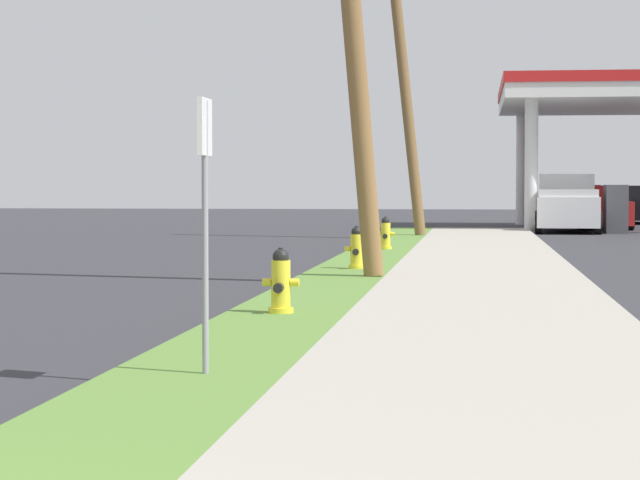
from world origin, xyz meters
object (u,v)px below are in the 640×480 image
object	(u,v)px
fire_hydrant_fourth	(386,235)
fire_hydrant_third	(357,250)
street_sign_post	(205,177)
truck_white_at_forecourt	(567,205)
car_black_by_near_pump	(631,206)
car_red_by_far_pump	(598,209)
fire_hydrant_second	(281,284)
utility_pole_background	(406,93)

from	to	relation	value
fire_hydrant_fourth	fire_hydrant_third	bearing A→B (deg)	-90.16
street_sign_post	truck_white_at_forecourt	bearing A→B (deg)	81.37
car_black_by_near_pump	truck_white_at_forecourt	size ratio (longest dim) A/B	0.84
fire_hydrant_third	car_red_by_far_pump	distance (m)	25.53
truck_white_at_forecourt	fire_hydrant_third	bearing A→B (deg)	-103.42
fire_hydrant_second	fire_hydrant_fourth	bearing A→B (deg)	89.40
fire_hydrant_fourth	truck_white_at_forecourt	bearing A→B (deg)	70.84
street_sign_post	car_red_by_far_pump	xyz separation A→B (m)	(6.47, 37.00, -0.91)
fire_hydrant_second	car_red_by_far_pump	xyz separation A→B (m)	(6.60, 32.39, 0.28)
fire_hydrant_third	fire_hydrant_second	bearing A→B (deg)	-91.00
car_red_by_far_pump	fire_hydrant_second	bearing A→B (deg)	-101.52
fire_hydrant_fourth	street_sign_post	xyz separation A→B (m)	(-0.02, -19.09, 1.19)
fire_hydrant_third	car_black_by_near_pump	xyz separation A→B (m)	(8.52, 31.70, 0.28)
utility_pole_background	street_sign_post	xyz separation A→B (m)	(0.01, -27.49, -2.67)
fire_hydrant_fourth	car_red_by_far_pump	bearing A→B (deg)	70.19
fire_hydrant_second	truck_white_at_forecourt	size ratio (longest dim) A/B	0.14
car_red_by_far_pump	utility_pole_background	bearing A→B (deg)	-124.27
fire_hydrant_third	car_red_by_far_pump	size ratio (longest dim) A/B	0.16
fire_hydrant_second	fire_hydrant_fourth	world-z (taller)	same
fire_hydrant_fourth	truck_white_at_forecourt	distance (m)	15.59
fire_hydrant_third	car_black_by_near_pump	world-z (taller)	car_black_by_near_pump
utility_pole_background	car_red_by_far_pump	size ratio (longest dim) A/B	1.78
fire_hydrant_second	utility_pole_background	world-z (taller)	utility_pole_background
street_sign_post	car_black_by_near_pump	bearing A→B (deg)	79.05
fire_hydrant_third	fire_hydrant_fourth	size ratio (longest dim) A/B	1.00
fire_hydrant_fourth	fire_hydrant_second	bearing A→B (deg)	-90.60
car_black_by_near_pump	truck_white_at_forecourt	world-z (taller)	truck_white_at_forecourt
car_red_by_far_pump	fire_hydrant_fourth	bearing A→B (deg)	-109.81
car_black_by_near_pump	fire_hydrant_fourth	bearing A→B (deg)	-108.84
car_red_by_far_pump	truck_white_at_forecourt	size ratio (longest dim) A/B	0.84
fire_hydrant_second	utility_pole_background	bearing A→B (deg)	89.68
fire_hydrant_third	car_black_by_near_pump	distance (m)	32.82
car_black_by_near_pump	street_sign_post	bearing A→B (deg)	-100.95
fire_hydrant_fourth	car_black_by_near_pump	bearing A→B (deg)	71.16
fire_hydrant_fourth	car_red_by_far_pump	size ratio (longest dim) A/B	0.16
utility_pole_background	truck_white_at_forecourt	distance (m)	8.82
fire_hydrant_second	street_sign_post	xyz separation A→B (m)	(0.14, -4.61, 1.19)
fire_hydrant_second	car_red_by_far_pump	size ratio (longest dim) A/B	0.16
truck_white_at_forecourt	street_sign_post	bearing A→B (deg)	-98.63
street_sign_post	truck_white_at_forecourt	size ratio (longest dim) A/B	0.39
fire_hydrant_fourth	street_sign_post	world-z (taller)	street_sign_post
street_sign_post	utility_pole_background	bearing A→B (deg)	90.02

